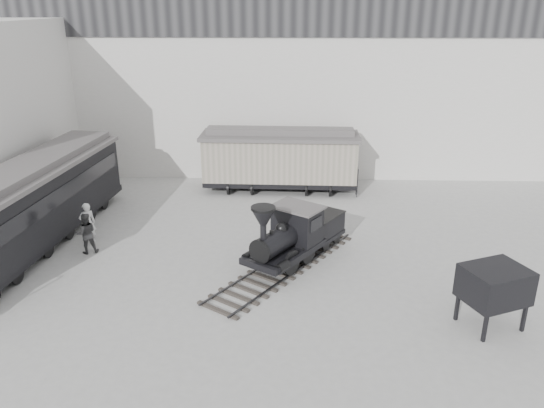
{
  "coord_description": "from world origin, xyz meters",
  "views": [
    {
      "loc": [
        1.18,
        -16.02,
        9.72
      ],
      "look_at": [
        0.51,
        4.3,
        2.0
      ],
      "focal_mm": 35.0,
      "sensor_mm": 36.0,
      "label": 1
    }
  ],
  "objects_px": {
    "visitor_b": "(86,233)",
    "coal_hopper": "(494,289)",
    "locomotive": "(293,238)",
    "visitor_a": "(88,223)",
    "passenger_coach": "(37,202)",
    "boxcar": "(280,158)"
  },
  "relations": [
    {
      "from": "locomotive",
      "to": "visitor_a",
      "type": "distance_m",
      "value": 8.9
    },
    {
      "from": "locomotive",
      "to": "passenger_coach",
      "type": "xyz_separation_m",
      "value": [
        -10.82,
        1.57,
        0.79
      ]
    },
    {
      "from": "visitor_a",
      "to": "passenger_coach",
      "type": "bearing_deg",
      "value": -35.77
    },
    {
      "from": "visitor_b",
      "to": "coal_hopper",
      "type": "xyz_separation_m",
      "value": [
        14.78,
        -4.84,
        0.46
      ]
    },
    {
      "from": "passenger_coach",
      "to": "visitor_a",
      "type": "xyz_separation_m",
      "value": [
        2.05,
        -0.04,
        -0.94
      ]
    },
    {
      "from": "boxcar",
      "to": "coal_hopper",
      "type": "bearing_deg",
      "value": -60.71
    },
    {
      "from": "locomotive",
      "to": "visitor_b",
      "type": "height_order",
      "value": "locomotive"
    },
    {
      "from": "boxcar",
      "to": "passenger_coach",
      "type": "relative_size",
      "value": 0.67
    },
    {
      "from": "locomotive",
      "to": "visitor_b",
      "type": "relative_size",
      "value": 4.47
    },
    {
      "from": "coal_hopper",
      "to": "passenger_coach",
      "type": "bearing_deg",
      "value": 138.4
    },
    {
      "from": "visitor_a",
      "to": "coal_hopper",
      "type": "bearing_deg",
      "value": 124.3
    },
    {
      "from": "visitor_a",
      "to": "coal_hopper",
      "type": "distance_m",
      "value": 16.13
    },
    {
      "from": "visitor_a",
      "to": "visitor_b",
      "type": "distance_m",
      "value": 0.98
    },
    {
      "from": "passenger_coach",
      "to": "coal_hopper",
      "type": "relative_size",
      "value": 5.5
    },
    {
      "from": "boxcar",
      "to": "visitor_b",
      "type": "relative_size",
      "value": 4.91
    },
    {
      "from": "boxcar",
      "to": "locomotive",
      "type": "bearing_deg",
      "value": -84.35
    },
    {
      "from": "visitor_b",
      "to": "coal_hopper",
      "type": "distance_m",
      "value": 15.56
    },
    {
      "from": "locomotive",
      "to": "passenger_coach",
      "type": "height_order",
      "value": "passenger_coach"
    },
    {
      "from": "locomotive",
      "to": "visitor_a",
      "type": "bearing_deg",
      "value": -155.75
    },
    {
      "from": "passenger_coach",
      "to": "boxcar",
      "type": "bearing_deg",
      "value": 40.82
    },
    {
      "from": "visitor_a",
      "to": "coal_hopper",
      "type": "height_order",
      "value": "coal_hopper"
    },
    {
      "from": "locomotive",
      "to": "visitor_a",
      "type": "height_order",
      "value": "locomotive"
    }
  ]
}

